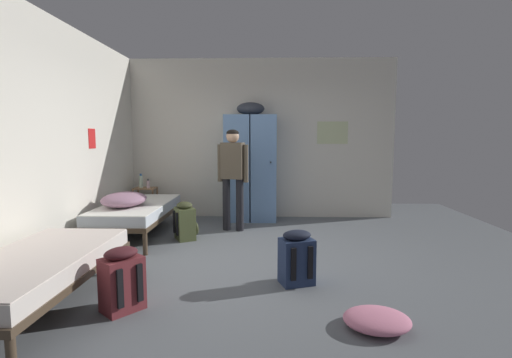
{
  "coord_description": "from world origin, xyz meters",
  "views": [
    {
      "loc": [
        0.16,
        -4.41,
        1.47
      ],
      "look_at": [
        0.0,
        0.25,
        0.95
      ],
      "focal_mm": 26.36,
      "sensor_mm": 36.0,
      "label": 1
    }
  ],
  "objects_px": {
    "backpack_navy": "(296,258)",
    "bed_left_front": "(35,267)",
    "bed_left_rear": "(137,211)",
    "clothes_pile_pink": "(377,320)",
    "bedding_heap": "(124,199)",
    "locker_bank": "(251,166)",
    "backpack_maroon": "(121,280)",
    "person_traveler": "(233,170)",
    "water_bottle": "(141,181)",
    "lotion_bottle": "(148,184)",
    "backpack_olive": "(186,222)",
    "shelf_unit": "(146,200)"
  },
  "relations": [
    {
      "from": "bedding_heap",
      "to": "lotion_bottle",
      "type": "xyz_separation_m",
      "value": [
        -0.09,
        1.35,
        0.05
      ]
    },
    {
      "from": "shelf_unit",
      "to": "bed_left_front",
      "type": "relative_size",
      "value": 0.3
    },
    {
      "from": "shelf_unit",
      "to": "backpack_maroon",
      "type": "distance_m",
      "value": 3.69
    },
    {
      "from": "locker_bank",
      "to": "person_traveler",
      "type": "distance_m",
      "value": 0.8
    },
    {
      "from": "locker_bank",
      "to": "water_bottle",
      "type": "distance_m",
      "value": 1.99
    },
    {
      "from": "bed_left_front",
      "to": "clothes_pile_pink",
      "type": "relative_size",
      "value": 3.67
    },
    {
      "from": "backpack_maroon",
      "to": "backpack_olive",
      "type": "relative_size",
      "value": 1.0
    },
    {
      "from": "locker_bank",
      "to": "water_bottle",
      "type": "height_order",
      "value": "locker_bank"
    },
    {
      "from": "bed_left_rear",
      "to": "clothes_pile_pink",
      "type": "height_order",
      "value": "bed_left_rear"
    },
    {
      "from": "bed_left_front",
      "to": "backpack_olive",
      "type": "xyz_separation_m",
      "value": [
        0.77,
        2.28,
        -0.12
      ]
    },
    {
      "from": "locker_bank",
      "to": "shelf_unit",
      "type": "relative_size",
      "value": 3.63
    },
    {
      "from": "lotion_bottle",
      "to": "backpack_maroon",
      "type": "relative_size",
      "value": 0.29
    },
    {
      "from": "lotion_bottle",
      "to": "bed_left_rear",
      "type": "bearing_deg",
      "value": -80.79
    },
    {
      "from": "backpack_maroon",
      "to": "clothes_pile_pink",
      "type": "xyz_separation_m",
      "value": [
        2.09,
        -0.24,
        -0.2
      ]
    },
    {
      "from": "locker_bank",
      "to": "backpack_olive",
      "type": "relative_size",
      "value": 3.76
    },
    {
      "from": "bed_left_front",
      "to": "bedding_heap",
      "type": "xyz_separation_m",
      "value": [
        -0.09,
        2.22,
        0.21
      ]
    },
    {
      "from": "clothes_pile_pink",
      "to": "backpack_maroon",
      "type": "bearing_deg",
      "value": 173.58
    },
    {
      "from": "locker_bank",
      "to": "backpack_olive",
      "type": "distance_m",
      "value": 1.73
    },
    {
      "from": "person_traveler",
      "to": "water_bottle",
      "type": "xyz_separation_m",
      "value": [
        -1.73,
        0.79,
        -0.28
      ]
    },
    {
      "from": "backpack_navy",
      "to": "backpack_olive",
      "type": "distance_m",
      "value": 2.18
    },
    {
      "from": "bed_left_front",
      "to": "backpack_olive",
      "type": "bearing_deg",
      "value": 71.42
    },
    {
      "from": "locker_bank",
      "to": "lotion_bottle",
      "type": "distance_m",
      "value": 1.85
    },
    {
      "from": "backpack_maroon",
      "to": "backpack_navy",
      "type": "bearing_deg",
      "value": 22.73
    },
    {
      "from": "bedding_heap",
      "to": "person_traveler",
      "type": "relative_size",
      "value": 0.47
    },
    {
      "from": "backpack_olive",
      "to": "clothes_pile_pink",
      "type": "relative_size",
      "value": 1.06
    },
    {
      "from": "person_traveler",
      "to": "backpack_maroon",
      "type": "distance_m",
      "value": 2.96
    },
    {
      "from": "bed_left_rear",
      "to": "backpack_maroon",
      "type": "distance_m",
      "value": 2.52
    },
    {
      "from": "backpack_navy",
      "to": "backpack_maroon",
      "type": "bearing_deg",
      "value": -157.27
    },
    {
      "from": "bed_left_rear",
      "to": "lotion_bottle",
      "type": "distance_m",
      "value": 1.15
    },
    {
      "from": "backpack_olive",
      "to": "backpack_maroon",
      "type": "bearing_deg",
      "value": -91.34
    },
    {
      "from": "bed_left_rear",
      "to": "bedding_heap",
      "type": "bearing_deg",
      "value": -111.7
    },
    {
      "from": "backpack_olive",
      "to": "clothes_pile_pink",
      "type": "bearing_deg",
      "value": -50.52
    },
    {
      "from": "backpack_navy",
      "to": "bed_left_rear",
      "type": "bearing_deg",
      "value": 141.71
    },
    {
      "from": "bedding_heap",
      "to": "locker_bank",
      "type": "bearing_deg",
      "value": 38.43
    },
    {
      "from": "backpack_navy",
      "to": "backpack_olive",
      "type": "bearing_deg",
      "value": 132.7
    },
    {
      "from": "locker_bank",
      "to": "water_bottle",
      "type": "bearing_deg",
      "value": 179.19
    },
    {
      "from": "backpack_olive",
      "to": "clothes_pile_pink",
      "type": "distance_m",
      "value": 3.21
    },
    {
      "from": "bed_left_front",
      "to": "backpack_navy",
      "type": "xyz_separation_m",
      "value": [
        2.24,
        0.68,
        -0.12
      ]
    },
    {
      "from": "backpack_olive",
      "to": "shelf_unit",
      "type": "bearing_deg",
      "value": 127.57
    },
    {
      "from": "shelf_unit",
      "to": "person_traveler",
      "type": "relative_size",
      "value": 0.36
    },
    {
      "from": "backpack_maroon",
      "to": "backpack_olive",
      "type": "bearing_deg",
      "value": 88.66
    },
    {
      "from": "bed_left_front",
      "to": "shelf_unit",
      "type": "bearing_deg",
      "value": 93.97
    },
    {
      "from": "person_traveler",
      "to": "water_bottle",
      "type": "relative_size",
      "value": 6.41
    },
    {
      "from": "bed_left_front",
      "to": "backpack_navy",
      "type": "height_order",
      "value": "backpack_navy"
    },
    {
      "from": "lotion_bottle",
      "to": "clothes_pile_pink",
      "type": "bearing_deg",
      "value": -51.53
    },
    {
      "from": "bedding_heap",
      "to": "backpack_olive",
      "type": "xyz_separation_m",
      "value": [
        0.86,
        0.06,
        -0.33
      ]
    },
    {
      "from": "backpack_navy",
      "to": "bed_left_front",
      "type": "bearing_deg",
      "value": -163.08
    },
    {
      "from": "locker_bank",
      "to": "backpack_olive",
      "type": "bearing_deg",
      "value": -123.72
    },
    {
      "from": "bed_left_rear",
      "to": "water_bottle",
      "type": "xyz_separation_m",
      "value": [
        -0.33,
        1.17,
        0.3
      ]
    },
    {
      "from": "shelf_unit",
      "to": "backpack_navy",
      "type": "bearing_deg",
      "value": -49.53
    }
  ]
}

